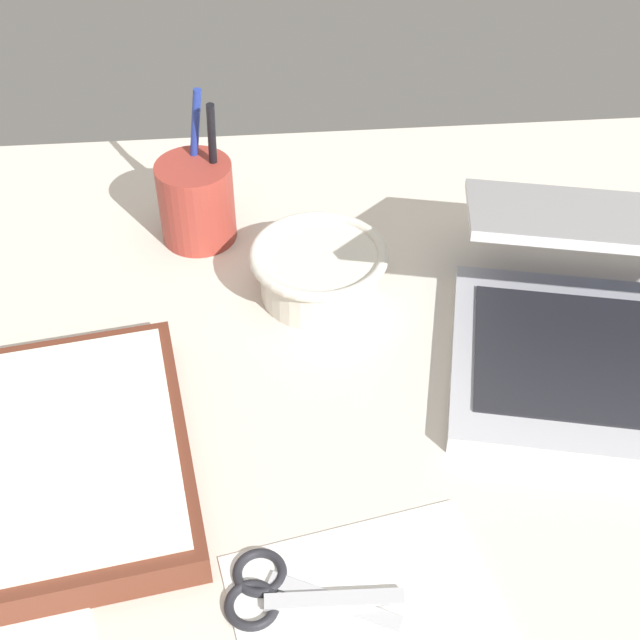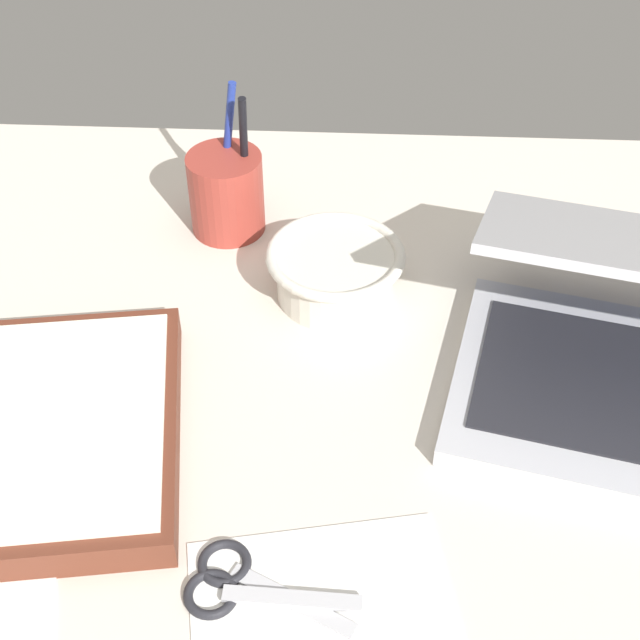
% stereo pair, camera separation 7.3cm
% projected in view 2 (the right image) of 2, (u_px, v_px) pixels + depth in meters
% --- Properties ---
extents(desk_top, '(1.40, 1.00, 0.02)m').
position_uv_depth(desk_top, '(304.00, 466.00, 0.72)').
color(desk_top, beige).
rests_on(desk_top, ground).
extents(bowl, '(0.13, 0.13, 0.05)m').
position_uv_depth(bowl, '(335.00, 270.00, 0.84)').
color(bowl, silver).
rests_on(bowl, desk_top).
extents(pen_cup, '(0.08, 0.08, 0.16)m').
position_uv_depth(pen_cup, '(227.00, 192.00, 0.91)').
color(pen_cup, '#9E382D').
rests_on(pen_cup, desk_top).
extents(scissors, '(0.13, 0.07, 0.01)m').
position_uv_depth(scissors, '(238.00, 584.00, 0.62)').
color(scissors, '#B7B7BC').
rests_on(scissors, desk_top).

